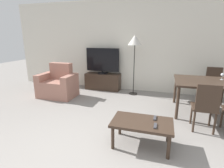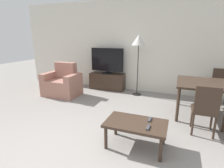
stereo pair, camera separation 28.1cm
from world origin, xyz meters
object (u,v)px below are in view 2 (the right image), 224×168
Objects in this scene: remote_secondary at (148,127)px; dining_chair_far at (220,85)px; tv_stand at (107,81)px; coffee_table at (136,125)px; armchair at (62,84)px; floor_lamp at (139,42)px; tv at (107,61)px; remote_primary at (150,119)px; dining_table at (216,87)px; dining_chair_near at (205,108)px.

dining_chair_far is at bearing 62.90° from remote_secondary.
tv_stand is 1.22× the size of coffee_table.
armchair is 1.39m from tv_stand.
floor_lamp is at bearing 21.79° from armchair.
tv is 0.62× the size of floor_lamp.
remote_secondary is (0.75, -2.55, -1.07)m from floor_lamp.
remote_primary is at bearing -28.94° from armchair.
armchair is at bearing -134.43° from tv.
dining_table is 0.91m from dining_chair_far.
dining_table is 2.16m from floor_lamp.
armchair is 1.12× the size of dining_chair_far.
tv is 3.30m from remote_secondary.
coffee_table is 0.24m from remote_primary.
armchair reaches higher than tv_stand.
tv is 3.09m from remote_primary.
dining_chair_far is 5.87× the size of remote_secondary.
dining_chair_near is (2.55, -1.92, 0.23)m from tv_stand.
armchair is 0.67× the size of dining_table.
coffee_table is at bearing 152.64° from remote_secondary.
remote_secondary is at bearing -57.24° from tv.
remote_primary is at bearing -72.28° from floor_lamp.
armchair is 3.25m from remote_secondary.
armchair is at bearing -158.21° from floor_lamp.
tv_stand is (0.97, 0.99, -0.07)m from armchair.
floor_lamp is (1.98, 0.79, 1.15)m from armchair.
dining_chair_far is (3.07, -0.20, -0.42)m from tv.
armchair is 0.94× the size of tv.
coffee_table is 2.04m from dining_table.
tv_stand is 0.75× the size of dining_table.
armchair reaches higher than remote_primary.
remote_secondary is at bearing -121.74° from dining_table.
dining_chair_near reaches higher than coffee_table.
dining_chair_far reaches higher than remote_primary.
dining_chair_near reaches higher than remote_secondary.
floor_lamp is (-0.56, 2.45, 1.13)m from coffee_table.
dining_chair_near is 0.52× the size of floor_lamp.
armchair is 3.65m from dining_chair_near.
remote_primary is (2.72, -1.50, 0.08)m from armchair.
coffee_table is 2.75m from floor_lamp.
remote_primary reaches higher than coffee_table.
dining_chair_far is at bearing 73.27° from dining_table.
armchair is 0.89× the size of tv_stand.
floor_lamp is at bearing 102.84° from coffee_table.
armchair is at bearing 146.97° from coffee_table.
dining_table is at bearing 53.46° from remote_primary.
floor_lamp is at bearing 107.72° from remote_primary.
dining_chair_far is at bearing 58.47° from coffee_table.
dining_table is (2.81, -1.06, 0.40)m from tv_stand.
dining_chair_far is at bearing 11.06° from armchair.
tv is at bearing 143.18° from dining_chair_near.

